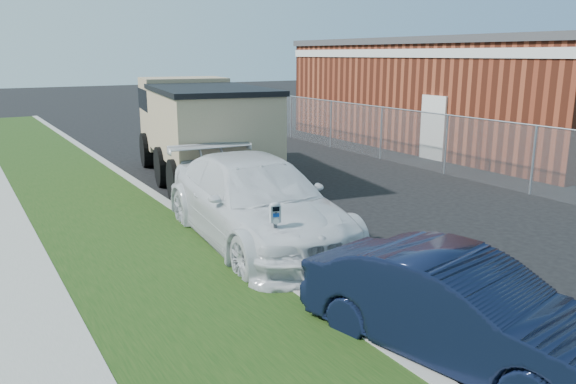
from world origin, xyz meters
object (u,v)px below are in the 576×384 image
white_wagon (255,201)px  navy_sedan (459,309)px  parking_meter (275,223)px  dump_truck (200,123)px

white_wagon → navy_sedan: white_wagon is taller
parking_meter → dump_truck: 8.52m
white_wagon → dump_truck: 6.42m
white_wagon → navy_sedan: 5.09m
white_wagon → dump_truck: bearing=81.1°
navy_sedan → dump_truck: (1.43, 11.29, 0.94)m
white_wagon → parking_meter: bearing=-104.9°
parking_meter → navy_sedan: 3.18m
parking_meter → navy_sedan: parking_meter is taller
white_wagon → dump_truck: (1.46, 6.20, 0.78)m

